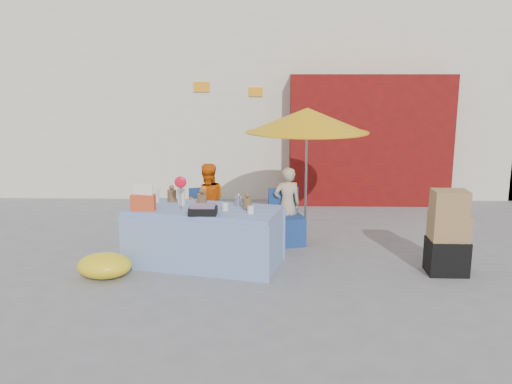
{
  "coord_description": "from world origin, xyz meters",
  "views": [
    {
      "loc": [
        0.18,
        -6.69,
        2.57
      ],
      "look_at": [
        0.0,
        0.6,
        1.0
      ],
      "focal_mm": 38.0,
      "sensor_mm": 36.0,
      "label": 1
    }
  ],
  "objects_px": {
    "market_table": "(204,235)",
    "vendor_beige": "(287,205)",
    "box_stack": "(448,236)",
    "chair_right": "(287,228)",
    "umbrella": "(307,121)",
    "vendor_orange": "(207,203)",
    "chair_left": "(207,227)"
  },
  "relations": [
    {
      "from": "vendor_orange",
      "to": "umbrella",
      "type": "distance_m",
      "value": 2.01
    },
    {
      "from": "chair_left",
      "to": "vendor_beige",
      "type": "distance_m",
      "value": 1.31
    },
    {
      "from": "vendor_beige",
      "to": "umbrella",
      "type": "bearing_deg",
      "value": -168.43
    },
    {
      "from": "chair_left",
      "to": "box_stack",
      "type": "xyz_separation_m",
      "value": [
        3.32,
        -1.24,
        0.26
      ]
    },
    {
      "from": "umbrella",
      "to": "box_stack",
      "type": "xyz_separation_m",
      "value": [
        1.77,
        -1.52,
        -1.37
      ]
    },
    {
      "from": "chair_left",
      "to": "box_stack",
      "type": "bearing_deg",
      "value": -35.44
    },
    {
      "from": "umbrella",
      "to": "market_table",
      "type": "bearing_deg",
      "value": -140.12
    },
    {
      "from": "chair_right",
      "to": "box_stack",
      "type": "bearing_deg",
      "value": -45.87
    },
    {
      "from": "vendor_orange",
      "to": "market_table",
      "type": "bearing_deg",
      "value": 78.7
    },
    {
      "from": "market_table",
      "to": "vendor_orange",
      "type": "height_order",
      "value": "market_table"
    },
    {
      "from": "chair_left",
      "to": "umbrella",
      "type": "bearing_deg",
      "value": -4.62
    },
    {
      "from": "chair_right",
      "to": "box_stack",
      "type": "distance_m",
      "value": 2.43
    },
    {
      "from": "chair_left",
      "to": "box_stack",
      "type": "height_order",
      "value": "box_stack"
    },
    {
      "from": "market_table",
      "to": "box_stack",
      "type": "bearing_deg",
      "value": 8.48
    },
    {
      "from": "chair_right",
      "to": "umbrella",
      "type": "xyz_separation_m",
      "value": [
        0.3,
        0.28,
        1.64
      ]
    },
    {
      "from": "vendor_orange",
      "to": "box_stack",
      "type": "distance_m",
      "value": 3.59
    },
    {
      "from": "chair_left",
      "to": "umbrella",
      "type": "xyz_separation_m",
      "value": [
        1.55,
        0.28,
        1.64
      ]
    },
    {
      "from": "chair_left",
      "to": "vendor_beige",
      "type": "xyz_separation_m",
      "value": [
        1.25,
        0.13,
        0.34
      ]
    },
    {
      "from": "chair_right",
      "to": "chair_left",
      "type": "bearing_deg",
      "value": 165.0
    },
    {
      "from": "chair_left",
      "to": "vendor_beige",
      "type": "height_order",
      "value": "vendor_beige"
    },
    {
      "from": "vendor_beige",
      "to": "box_stack",
      "type": "bearing_deg",
      "value": 131.42
    },
    {
      "from": "umbrella",
      "to": "box_stack",
      "type": "bearing_deg",
      "value": -40.75
    },
    {
      "from": "chair_right",
      "to": "box_stack",
      "type": "relative_size",
      "value": 0.75
    },
    {
      "from": "market_table",
      "to": "vendor_beige",
      "type": "relative_size",
      "value": 1.89
    },
    {
      "from": "market_table",
      "to": "box_stack",
      "type": "distance_m",
      "value": 3.26
    },
    {
      "from": "box_stack",
      "to": "vendor_beige",
      "type": "bearing_deg",
      "value": 146.41
    },
    {
      "from": "market_table",
      "to": "umbrella",
      "type": "relative_size",
      "value": 1.07
    },
    {
      "from": "umbrella",
      "to": "chair_left",
      "type": "bearing_deg",
      "value": -169.62
    },
    {
      "from": "vendor_beige",
      "to": "box_stack",
      "type": "distance_m",
      "value": 2.48
    },
    {
      "from": "market_table",
      "to": "vendor_beige",
      "type": "xyz_separation_m",
      "value": [
        1.18,
        1.09,
        0.18
      ]
    },
    {
      "from": "chair_left",
      "to": "umbrella",
      "type": "height_order",
      "value": "umbrella"
    },
    {
      "from": "vendor_beige",
      "to": "vendor_orange",
      "type": "bearing_deg",
      "value": -15.0
    }
  ]
}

